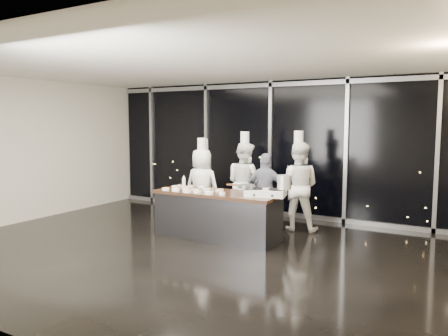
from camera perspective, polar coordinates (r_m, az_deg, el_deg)
The scene contains 14 objects.
ground at distance 7.80m, azimuth -4.32°, elevation -10.59°, with size 9.00×9.00×0.00m, color black.
room_shell at distance 7.38m, azimuth -3.32°, elevation 6.14°, with size 9.02×7.02×3.21m.
window_wall at distance 10.51m, azimuth 6.15°, elevation 2.54°, with size 8.90×0.11×3.20m.
demo_counter at distance 8.43m, azimuth -0.89°, elevation -6.15°, with size 2.46×0.86×0.90m.
stove at distance 7.90m, azimuth 5.45°, elevation -3.22°, with size 0.78×0.57×0.14m.
frying_pan at distance 7.95m, azimuth 2.88°, elevation -2.39°, with size 0.60×0.40×0.06m.
stock_pot at distance 7.83m, azimuth 7.89°, elevation -1.85°, with size 0.25×0.25×0.25m, color silver.
prep_bowls at distance 8.53m, azimuth -3.98°, elevation -2.78°, with size 1.37×0.72×0.05m.
squeeze_bottle at distance 8.97m, azimuth -5.27°, elevation -1.77°, with size 0.07×0.07×0.25m.
chef_far_left at distance 10.08m, azimuth -2.62°, elevation -1.95°, with size 0.64×0.46×1.85m.
chef_left at distance 9.62m, azimuth -2.90°, elevation -2.29°, with size 0.84×0.58×1.89m.
chef_center at distance 9.61m, azimuth 2.71°, elevation -1.90°, with size 1.06×0.94×2.03m.
guest at distance 9.14m, azimuth 5.49°, elevation -3.05°, with size 0.97×0.50×1.59m.
chef_right at distance 9.10m, azimuth 9.62°, elevation -2.33°, with size 1.00×0.85×2.06m.
Camera 1 is at (4.20, -6.19, 2.23)m, focal length 35.00 mm.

